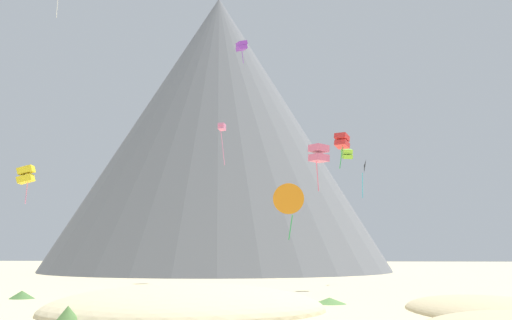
{
  "coord_description": "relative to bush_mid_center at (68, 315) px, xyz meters",
  "views": [
    {
      "loc": [
        5.37,
        -32.96,
        4.25
      ],
      "look_at": [
        -1.78,
        49.4,
        15.49
      ],
      "focal_mm": 46.12,
      "sensor_mm": 36.0,
      "label": 1
    }
  ],
  "objects": [
    {
      "name": "dune_foreground_right",
      "position": [
        26.02,
        5.88,
        -0.53
      ],
      "size": [
        15.52,
        23.85,
        2.49
      ],
      "primitive_type": "ellipsoid",
      "rotation": [
        0.0,
        0.0,
        1.89
      ],
      "color": "#C6B284",
      "rests_on": "ground_plane"
    },
    {
      "name": "dune_midground",
      "position": [
        5.24,
        8.15,
        -0.53
      ],
      "size": [
        26.13,
        25.36,
        3.75
      ],
      "primitive_type": "ellipsoid",
      "rotation": [
        0.0,
        0.0,
        2.16
      ],
      "color": "beige",
      "rests_on": "ground_plane"
    },
    {
      "name": "bush_mid_center",
      "position": [
        0.0,
        0.0,
        0.0
      ],
      "size": [
        2.39,
        2.39,
        1.07
      ],
      "primitive_type": "cone",
      "rotation": [
        0.0,
        0.0,
        3.84
      ],
      "color": "#568442",
      "rests_on": "ground_plane"
    },
    {
      "name": "bush_far_left",
      "position": [
        15.18,
        15.55,
        -0.28
      ],
      "size": [
        3.76,
        3.76,
        0.5
      ],
      "primitive_type": "cone",
      "rotation": [
        0.0,
        0.0,
        5.49
      ],
      "color": "#568442",
      "rests_on": "ground_plane"
    },
    {
      "name": "bush_near_right",
      "position": [
        -11.24,
        18.78,
        -0.19
      ],
      "size": [
        2.71,
        2.71,
        0.7
      ],
      "primitive_type": "cone",
      "rotation": [
        0.0,
        0.0,
        3.39
      ],
      "color": "#477238",
      "rests_on": "ground_plane"
    },
    {
      "name": "rock_massif",
      "position": [
        -4.77,
        92.07,
        25.09
      ],
      "size": [
        95.56,
        95.56,
        55.62
      ],
      "color": "slate",
      "rests_on": "ground_plane"
    },
    {
      "name": "kite_red_mid",
      "position": [
        16.87,
        26.75,
        14.21
      ],
      "size": [
        1.61,
        1.65,
        3.5
      ],
      "rotation": [
        0.0,
        0.0,
        5.84
      ],
      "color": "red"
    },
    {
      "name": "kite_yellow_low",
      "position": [
        -12.54,
        21.32,
        10.56
      ],
      "size": [
        1.63,
        1.54,
        3.6
      ],
      "rotation": [
        0.0,
        0.0,
        1.71
      ],
      "color": "yellow"
    },
    {
      "name": "kite_black_mid",
      "position": [
        20.58,
        47.01,
        14.17
      ],
      "size": [
        0.66,
        1.75,
        4.96
      ],
      "rotation": [
        0.0,
        0.0,
        4.62
      ],
      "color": "black"
    },
    {
      "name": "kite_violet_high",
      "position": [
        3.98,
        53.94,
        32.77
      ],
      "size": [
        1.87,
        1.83,
        3.38
      ],
      "rotation": [
        0.0,
        0.0,
        5.25
      ],
      "color": "purple"
    },
    {
      "name": "kite_orange_low",
      "position": [
        12.06,
        14.67,
        7.63
      ],
      "size": [
        2.47,
        0.56,
        4.46
      ],
      "rotation": [
        0.0,
        0.0,
        3.12
      ],
      "color": "orange"
    },
    {
      "name": "kite_pink_mid",
      "position": [
        3.14,
        40.07,
        18.17
      ],
      "size": [
        0.97,
        1.02,
        5.16
      ],
      "rotation": [
        0.0,
        0.0,
        6.02
      ],
      "color": "pink"
    },
    {
      "name": "kite_rainbow_low",
      "position": [
        14.51,
        18.59,
        11.82
      ],
      "size": [
        1.86,
        1.86,
        4.0
      ],
      "rotation": [
        0.0,
        0.0,
        5.46
      ],
      "color": "#E5668C"
    },
    {
      "name": "kite_lime_mid",
      "position": [
        17.78,
        35.5,
        14.2
      ],
      "size": [
        1.32,
        1.38,
        1.3
      ],
      "rotation": [
        0.0,
        0.0,
        3.42
      ],
      "color": "#8CD133"
    }
  ]
}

